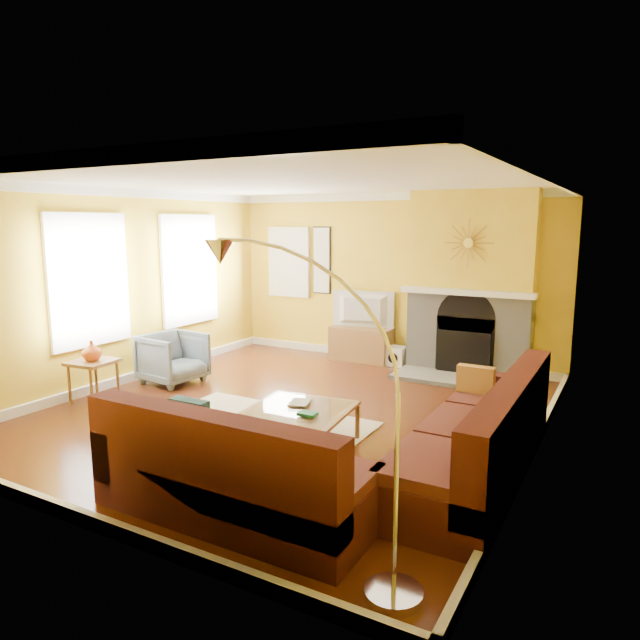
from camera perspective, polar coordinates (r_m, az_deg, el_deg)
The scene contains 27 objects.
floor at distance 6.92m, azimuth -2.77°, elevation -9.22°, with size 5.50×6.00×0.02m, color #602B14.
ceiling at distance 6.56m, azimuth -2.97°, elevation 13.86°, with size 5.50×6.00×0.02m, color white.
wall_back at distance 9.28m, azimuth 7.06°, elevation 4.17°, with size 5.50×0.02×2.70m, color gold.
wall_front at distance 4.39m, azimuth -24.19°, elevation -2.76°, with size 5.50×0.02×2.70m, color gold.
wall_left at distance 8.39m, azimuth -19.08°, elevation 3.13°, with size 0.02×6.00×2.70m, color gold.
wall_right at distance 5.66m, azimuth 21.54°, elevation 0.05°, with size 0.02×6.00×2.70m, color gold.
baseboard at distance 6.90m, azimuth -2.78°, elevation -8.67°, with size 5.50×6.00×0.12m, color white, non-canonical shape.
crown_molding at distance 6.56m, azimuth -2.97°, elevation 13.25°, with size 5.50×6.00×0.12m, color white, non-canonical shape.
window_left_near at distance 9.26m, azimuth -12.97°, elevation 4.92°, with size 0.06×1.22×1.72m, color white.
window_left_far at distance 7.96m, azimuth -22.16°, elevation 3.71°, with size 0.06×1.22×1.72m, color white.
window_back at distance 10.09m, azimuth -3.12°, elevation 5.81°, with size 0.82×0.06×1.22m, color white.
wall_art at distance 9.76m, azimuth 0.16°, elevation 5.99°, with size 0.34×0.04×1.14m, color white.
fireplace at distance 8.66m, azimuth 14.84°, elevation 3.53°, with size 1.80×0.40×2.70m, color gray, non-canonical shape.
mantel at distance 8.44m, azimuth 14.40°, elevation 2.71°, with size 1.92×0.22×0.08m, color white.
hearth at distance 8.38m, azimuth 13.50°, elevation -5.82°, with size 1.80×0.70×0.06m, color gray.
sunburst at distance 8.40m, azimuth 14.62°, elevation 7.46°, with size 0.70×0.04×0.70m, color olive, non-canonical shape.
rug at distance 6.37m, azimuth -7.02°, elevation -10.82°, with size 2.40×1.80×0.02m, color beige.
sectional_sofa at distance 5.37m, azimuth 3.30°, elevation -9.70°, with size 2.95×3.44×0.90m, color #471916, non-canonical shape.
coffee_table at distance 5.86m, azimuth -2.23°, elevation -10.65°, with size 1.00×1.00×0.40m, color white, non-canonical shape.
media_console at distance 9.35m, azimuth 4.15°, elevation -2.41°, with size 1.00×0.45×0.55m, color olive.
tv at distance 9.25m, azimuth 4.19°, elevation 1.04°, with size 1.02×0.13×0.59m, color black.
subwoofer at distance 9.11m, azimuth 7.66°, elevation -3.60°, with size 0.30×0.30×0.30m, color white.
armchair at distance 8.30m, azimuth -14.49°, elevation -3.70°, with size 0.76×0.78×0.71m, color slate.
side_table at distance 7.68m, azimuth -21.68°, elevation -5.78°, with size 0.50×0.50×0.55m, color olive, non-canonical shape.
vase at distance 7.58m, azimuth -21.87°, elevation -2.86°, with size 0.24×0.24×0.25m, color #D8591E.
book at distance 5.94m, azimuth -2.98°, elevation -8.20°, with size 0.20×0.27×0.03m, color white.
arc_lamp at distance 3.58m, azimuth -0.97°, elevation -9.46°, with size 1.35×0.36×2.12m, color silver, non-canonical shape.
Camera 1 is at (3.48, -5.55, 2.23)m, focal length 32.00 mm.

